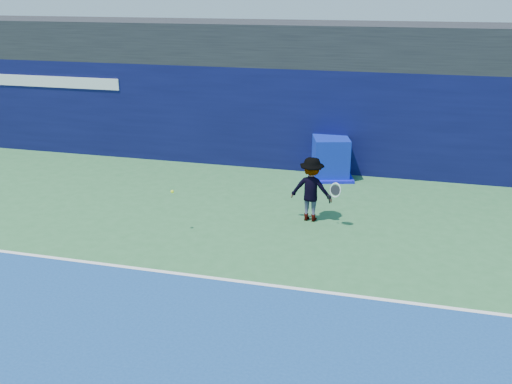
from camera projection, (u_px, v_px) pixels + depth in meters
The scene contains 7 objects.
ground at pixel (106, 370), 8.21m from camera, with size 80.00×80.00×0.00m, color #2F6A39.
baseline at pixel (183, 274), 10.94m from camera, with size 24.00×0.10×0.01m, color white.
stadium_band at pixel (279, 42), 17.46m from camera, with size 36.00×3.00×1.20m, color black.
back_wall_assembly at pixel (271, 117), 17.26m from camera, with size 36.00×1.03×3.00m.
equipment_cart at pixel (331, 159), 16.35m from camera, with size 1.51×1.51×1.18m.
tennis_player at pixel (311, 189), 13.27m from camera, with size 1.25×0.70×1.53m.
tennis_ball at pixel (172, 192), 12.54m from camera, with size 0.07×0.07×0.07m.
Camera 1 is at (3.80, -6.09, 5.21)m, focal length 40.00 mm.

